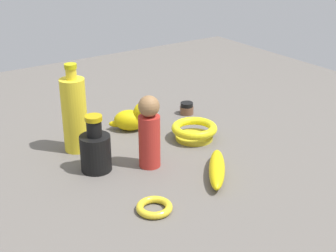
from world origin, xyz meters
name	(u,v)px	position (x,y,z in m)	size (l,w,h in m)	color
ground	(168,154)	(0.00, 0.00, 0.00)	(2.00, 2.00, 0.00)	#5B5651
person_figure_adult	(149,132)	(0.08, 0.03, 0.09)	(0.07, 0.07, 0.19)	#B22A23
bottle_short	(96,150)	(0.20, -0.03, 0.06)	(0.08, 0.08, 0.15)	black
banana	(217,169)	(-0.03, 0.17, 0.02)	(0.19, 0.04, 0.04)	gold
bowl	(194,130)	(-0.12, -0.04, 0.03)	(0.13, 0.13, 0.05)	gold
bangle	(154,207)	(0.18, 0.21, 0.01)	(0.08, 0.08, 0.02)	gold
cat_figurine	(133,117)	(0.00, -0.19, 0.04)	(0.12, 0.11, 0.09)	gold
bottle_tall	(74,114)	(0.19, -0.16, 0.11)	(0.07, 0.07, 0.24)	yellow
nail_polish_jar	(187,108)	(-0.21, -0.20, 0.02)	(0.04, 0.04, 0.04)	brown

